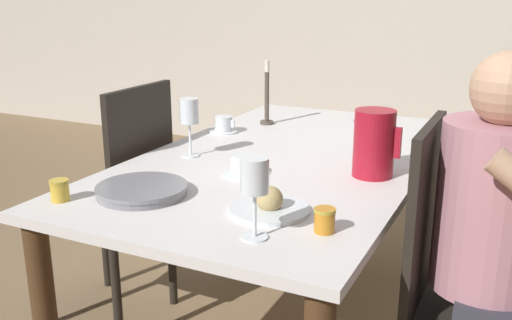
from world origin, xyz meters
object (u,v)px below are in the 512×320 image
at_px(chair_person_side, 460,293).
at_px(jam_jar_amber, 60,189).
at_px(teacup_near_person, 242,167).
at_px(bread_plate, 270,205).
at_px(wine_glass_water, 189,114).
at_px(teacup_across, 224,125).
at_px(wine_glass_juice, 255,180).
at_px(serving_tray, 142,190).
at_px(jam_jar_red, 325,219).
at_px(candlestick_tall, 267,100).
at_px(red_pitcher, 374,143).
at_px(chair_opposite, 121,202).
at_px(person_seated, 505,236).

relative_size(chair_person_side, jam_jar_amber, 16.22).
distance_m(teacup_near_person, bread_plate, 0.33).
xyz_separation_m(wine_glass_water, teacup_across, (-0.07, 0.37, -0.13)).
relative_size(wine_glass_juice, serving_tray, 0.75).
height_order(serving_tray, jam_jar_red, jam_jar_red).
height_order(serving_tray, candlestick_tall, candlestick_tall).
bearing_deg(bread_plate, wine_glass_juice, -77.02).
bearing_deg(chair_person_side, bread_plate, -64.98).
distance_m(bread_plate, jam_jar_red, 0.19).
bearing_deg(serving_tray, candlestick_tall, 93.83).
bearing_deg(chair_person_side, jam_jar_red, -46.60).
bearing_deg(serving_tray, bread_plate, 6.51).
relative_size(wine_glass_juice, jam_jar_red, 3.27).
height_order(wine_glass_water, serving_tray, wine_glass_water).
distance_m(chair_person_side, bread_plate, 0.59).
bearing_deg(red_pitcher, chair_person_side, -32.51).
relative_size(chair_opposite, jam_jar_amber, 16.22).
bearing_deg(wine_glass_juice, red_pitcher, 78.08).
bearing_deg(teacup_near_person, wine_glass_water, 156.20).
bearing_deg(teacup_across, chair_person_side, -26.39).
bearing_deg(serving_tray, teacup_across, 101.86).
distance_m(chair_opposite, serving_tray, 0.67).
relative_size(red_pitcher, teacup_near_person, 1.73).
relative_size(jam_jar_red, candlestick_tall, 0.22).
relative_size(chair_opposite, teacup_across, 8.03).
height_order(teacup_near_person, candlestick_tall, candlestick_tall).
relative_size(chair_opposite, bread_plate, 4.57).
bearing_deg(chair_opposite, jam_jar_red, -113.88).
height_order(chair_person_side, jam_jar_red, chair_person_side).
bearing_deg(wine_glass_juice, person_seated, 37.04).
relative_size(bread_plate, candlestick_tall, 0.77).
bearing_deg(person_seated, serving_tray, -73.91).
distance_m(teacup_across, bread_plate, 0.92).
relative_size(wine_glass_water, teacup_across, 1.69).
xyz_separation_m(red_pitcher, candlestick_tall, (-0.62, 0.53, -0.00)).
xyz_separation_m(person_seated, teacup_near_person, (-0.79, 0.01, 0.08)).
xyz_separation_m(teacup_across, bread_plate, (0.55, -0.74, -0.01)).
height_order(jam_jar_amber, jam_jar_red, same).
xyz_separation_m(teacup_across, serving_tray, (0.16, -0.78, -0.01)).
bearing_deg(teacup_across, bread_plate, -53.24).
distance_m(chair_person_side, person_seated, 0.21).
xyz_separation_m(chair_person_side, red_pitcher, (-0.32, 0.20, 0.35)).
bearing_deg(chair_person_side, wine_glass_water, -98.35).
relative_size(person_seated, wine_glass_water, 5.69).
relative_size(chair_person_side, teacup_near_person, 8.03).
bearing_deg(wine_glass_water, serving_tray, -77.15).
distance_m(wine_glass_water, candlestick_tall, 0.60).
xyz_separation_m(person_seated, bread_plate, (-0.58, -0.23, 0.07)).
bearing_deg(chair_person_side, teacup_near_person, -91.85).
distance_m(serving_tray, bread_plate, 0.39).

